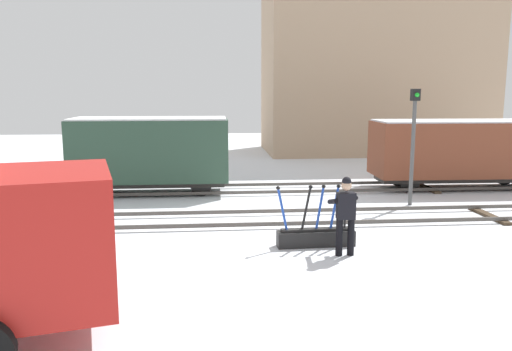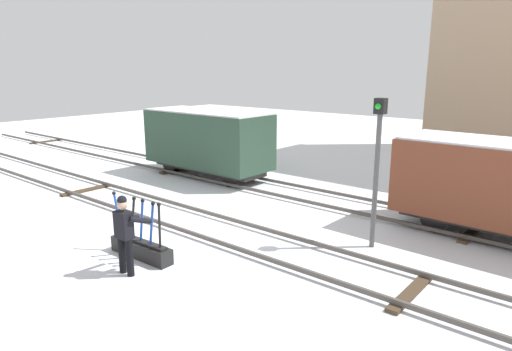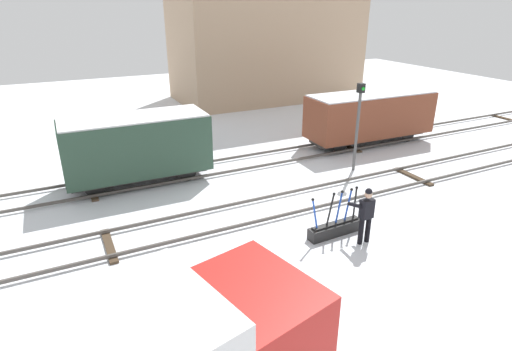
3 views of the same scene
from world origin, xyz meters
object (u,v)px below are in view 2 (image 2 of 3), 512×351
Objects in this scene: switch_lever_frame at (141,247)px; freight_car_far_end at (207,140)px; rail_worker at (125,230)px; signal_post at (377,158)px.

switch_lever_frame is 0.35× the size of freight_car_far_end.
signal_post is at bearing 52.17° from rail_worker.
freight_car_far_end is at bearing 122.01° from switch_lever_frame.
switch_lever_frame is 8.01m from freight_car_far_end.
signal_post is 8.71m from freight_car_far_end.
rail_worker is 0.33× the size of freight_car_far_end.
rail_worker is 0.48× the size of signal_post.
freight_car_far_end reaches higher than switch_lever_frame.
signal_post is at bearing -16.80° from freight_car_far_end.
switch_lever_frame is 0.51× the size of signal_post.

